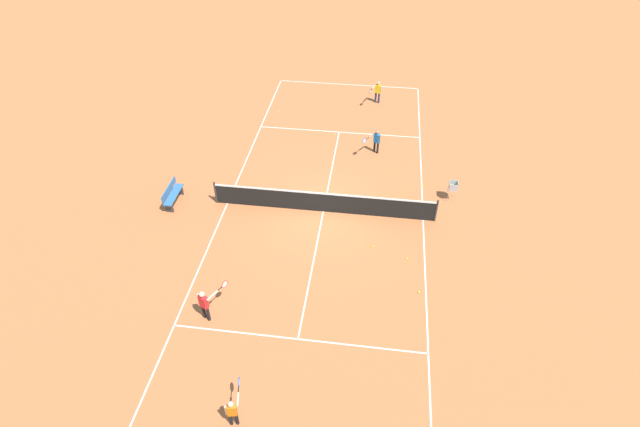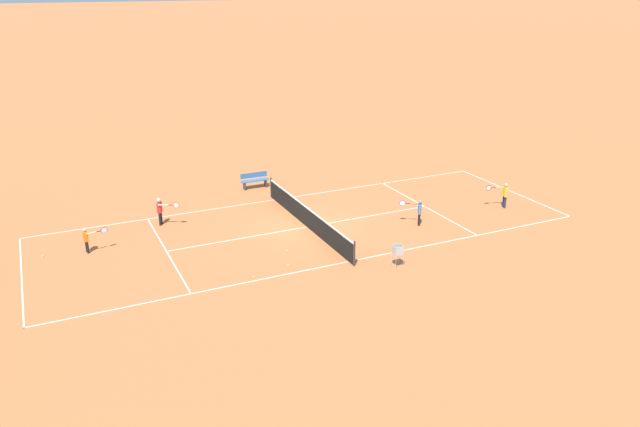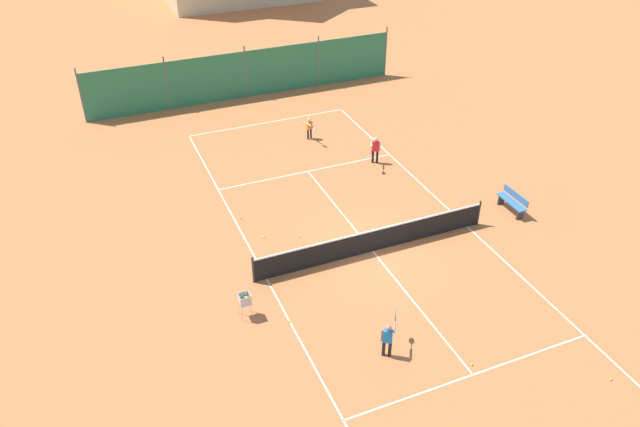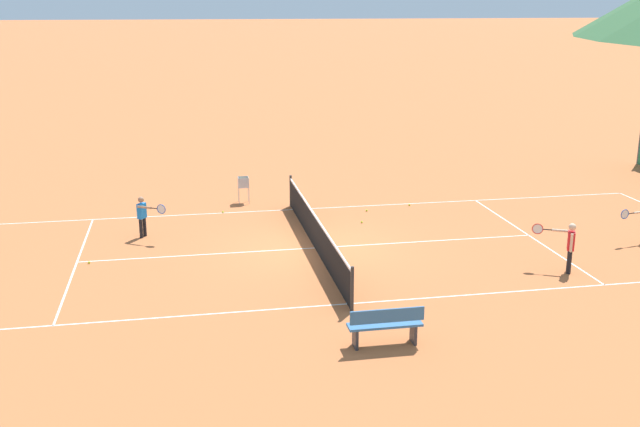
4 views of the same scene
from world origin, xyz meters
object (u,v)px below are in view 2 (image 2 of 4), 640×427
tennis_net (307,217)px  player_near_service (419,210)px  courtside_bench (255,180)px  player_far_baseline (87,238)px  tennis_ball_far_corner (43,256)px  ball_hopper (398,251)px  tennis_ball_mid_court (398,251)px  tennis_ball_by_net_right (287,251)px  player_far_service (161,209)px  tennis_ball_service_box (288,265)px  tennis_ball_by_net_left (414,182)px  tennis_ball_near_corner (254,277)px  tennis_ball_alley_right (417,206)px  player_near_baseline (504,193)px

tennis_net → player_near_service: player_near_service is taller
tennis_net → courtside_bench: (6.34, 0.26, -0.05)m
player_far_baseline → tennis_net: bearing=-97.8°
tennis_ball_far_corner → ball_hopper: size_ratio=0.07×
tennis_ball_mid_court → tennis_ball_by_net_right: bearing=64.7°
player_near_service → player_far_baseline: 14.39m
tennis_net → courtside_bench: tennis_net is taller
player_near_service → player_far_service: player_far_service is taller
tennis_ball_service_box → tennis_ball_by_net_left: same height
player_far_service → tennis_ball_service_box: (-6.52, -3.59, -0.72)m
tennis_net → player_far_baseline: 9.40m
tennis_ball_far_corner → courtside_bench: 11.83m
tennis_ball_near_corner → tennis_ball_far_corner: bearing=52.8°
tennis_net → player_near_service: bearing=-112.1°
tennis_ball_alley_right → player_far_baseline: bearing=85.9°
tennis_ball_far_corner → courtside_bench: courtside_bench is taller
tennis_net → player_far_baseline: bearing=82.2°
player_near_service → tennis_ball_mid_court: 3.34m
courtside_bench → player_near_baseline: bearing=-128.8°
tennis_ball_far_corner → tennis_ball_by_net_left: same height
player_far_service → tennis_ball_far_corner: size_ratio=19.63×
tennis_ball_by_net_right → ball_hopper: bearing=-132.9°
tennis_ball_near_corner → tennis_ball_alley_right: bearing=-68.1°
tennis_ball_by_net_left → ball_hopper: 11.00m
courtside_bench → tennis_ball_near_corner: bearing=160.2°
player_near_service → courtside_bench: 9.65m
tennis_ball_far_corner → player_far_service: bearing=-73.7°
courtside_bench → tennis_ball_alley_right: bearing=-134.2°
tennis_ball_by_net_left → tennis_ball_near_corner: 14.09m
tennis_ball_by_net_right → tennis_ball_by_net_left: bearing=-60.3°
tennis_ball_mid_court → courtside_bench: bearing=13.8°
player_far_service → tennis_ball_far_corner: 5.41m
tennis_ball_by_net_right → tennis_ball_mid_court: same height
tennis_ball_near_corner → player_near_service: bearing=-77.4°
tennis_net → tennis_ball_mid_court: size_ratio=139.09×
tennis_ball_by_net_left → tennis_ball_near_corner: (-7.37, 12.02, 0.00)m
player_near_service → player_far_service: size_ratio=0.94×
ball_hopper → courtside_bench: (11.65, 1.78, -0.21)m
tennis_ball_service_box → ball_hopper: (-1.87, -3.87, 0.63)m
player_near_service → tennis_ball_mid_court: size_ratio=18.39×
tennis_ball_far_corner → courtside_bench: (4.76, -10.82, 0.42)m
tennis_ball_alley_right → ball_hopper: (-5.48, 4.55, 0.63)m
player_far_service → courtside_bench: player_far_service is taller
player_near_service → tennis_ball_far_corner: bearing=77.5°
tennis_ball_alley_right → tennis_ball_near_corner: bearing=111.9°
player_far_baseline → tennis_ball_alley_right: (-1.09, -15.38, -0.62)m
tennis_ball_by_net_right → ball_hopper: size_ratio=0.07×
player_near_service → tennis_ball_alley_right: 2.58m
tennis_net → player_near_service: size_ratio=7.56×
player_near_service → tennis_ball_by_net_left: bearing=-31.7°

